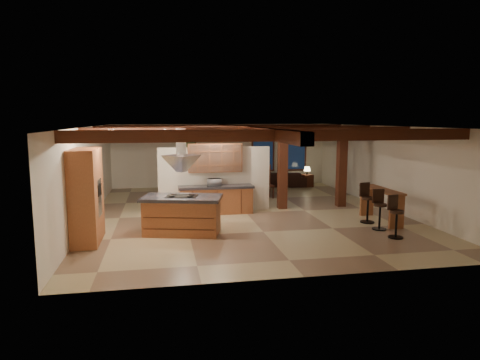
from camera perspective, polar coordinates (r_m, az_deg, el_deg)
The scene contains 23 objects.
ground at distance 14.46m, azimuth 0.81°, elevation -4.40°, with size 12.00×12.00×0.00m, color #CBBA87.
room_walls at distance 14.18m, azimuth 0.83°, elevation 2.64°, with size 12.00×12.00×12.00m.
ceiling_beams at distance 14.12m, azimuth 0.84°, elevation 6.60°, with size 10.00×12.00×0.28m.
timber_posts at distance 15.34m, azimuth 9.67°, elevation 2.88°, with size 2.50×0.30×2.90m.
partition_wall at distance 14.59m, azimuth -3.42°, elevation 0.09°, with size 3.80×0.18×2.20m, color white.
pantry_cabinet at distance 11.56m, azimuth -19.78°, elevation -2.02°, with size 0.67×1.60×2.40m.
back_counter at distance 14.31m, azimuth -3.20°, elevation -2.60°, with size 2.50×0.66×0.94m.
upper_display_cabinet at distance 14.32m, azimuth -3.35°, elevation 2.96°, with size 1.80×0.36×0.95m.
range_hood at distance 11.68m, azimuth -7.82°, elevation 1.38°, with size 1.10×1.10×1.40m.
back_windows at distance 20.60m, azimuth 5.25°, elevation 3.56°, with size 2.70×0.07×1.70m.
framed_art at distance 19.87m, azimuth -6.80°, elevation 3.94°, with size 0.65×0.05×0.85m.
recessed_cans at distance 11.91m, azimuth -9.42°, elevation 6.72°, with size 3.16×2.46×0.03m.
kitchen_island at distance 11.90m, azimuth -7.71°, elevation -4.60°, with size 2.36×1.64×1.06m.
dining_table at distance 17.60m, azimuth 0.39°, elevation -1.00°, with size 1.94×1.08×0.68m, color #3E210F.
sofa at distance 20.17m, azimuth 5.52°, elevation 0.13°, with size 2.31×0.90×0.68m, color black.
microwave at distance 14.21m, azimuth -3.45°, elevation -0.29°, with size 0.44×0.30×0.24m, color #BCBCC1.
bar_counter at distance 13.81m, azimuth 18.29°, elevation -2.49°, with size 0.52×1.96×1.03m.
side_table at distance 20.14m, azimuth 8.92°, elevation -0.08°, with size 0.46×0.46×0.58m, color #421810.
table_lamp at distance 20.07m, azimuth 8.95°, elevation 1.46°, with size 0.31×0.31×0.37m.
bar_stool_a at distance 12.11m, azimuth 20.02°, elevation -4.60°, with size 0.40×0.42×1.13m.
bar_stool_b at distance 12.86m, azimuth 18.10°, elevation -3.75°, with size 0.40×0.41×1.14m.
bar_stool_c at distance 13.60m, azimuth 16.57°, elevation -2.90°, with size 0.43×0.45×1.21m.
dining_chairs at distance 17.55m, azimuth 0.39°, elevation 0.06°, with size 2.23×2.23×1.31m.
Camera 1 is at (-2.76, -13.84, 3.15)m, focal length 32.00 mm.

